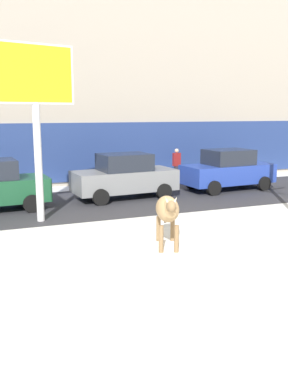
# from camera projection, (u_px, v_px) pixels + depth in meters

# --- Properties ---
(ground_plane) EXTENTS (120.00, 120.00, 0.00)m
(ground_plane) POSITION_uv_depth(u_px,v_px,m) (194.00, 257.00, 10.32)
(ground_plane) COLOR white
(road_strip) EXTENTS (60.00, 5.60, 0.01)m
(road_strip) POSITION_uv_depth(u_px,v_px,m) (110.00, 201.00, 16.71)
(road_strip) COLOR #333338
(road_strip) RESTS_ON ground
(building_facade) EXTENTS (44.00, 6.10, 13.00)m
(building_facade) POSITION_uv_depth(u_px,v_px,m) (68.00, 54.00, 22.09)
(building_facade) COLOR #A39989
(building_facade) RESTS_ON ground
(cow_tan) EXTENTS (1.03, 1.92, 1.54)m
(cow_tan) POSITION_uv_depth(u_px,v_px,m) (168.00, 210.00, 10.90)
(cow_tan) COLOR tan
(cow_tan) RESTS_ON ground
(billboard) EXTENTS (2.50, 0.77, 5.56)m
(billboard) POSITION_uv_depth(u_px,v_px,m) (35.00, 85.00, 12.93)
(billboard) COLOR silver
(billboard) RESTS_ON ground
(car_grey_sedan) EXTENTS (4.32, 2.22, 1.84)m
(car_grey_sedan) POSITION_uv_depth(u_px,v_px,m) (125.00, 176.00, 17.22)
(car_grey_sedan) COLOR slate
(car_grey_sedan) RESTS_ON ground
(car_blue_sedan) EXTENTS (4.32, 2.22, 1.84)m
(car_blue_sedan) POSITION_uv_depth(u_px,v_px,m) (228.00, 170.00, 19.11)
(car_blue_sedan) COLOR #233D9E
(car_blue_sedan) RESTS_ON ground
(pedestrian_near_billboard) EXTENTS (0.36, 0.24, 1.73)m
(pedestrian_near_billboard) POSITION_uv_depth(u_px,v_px,m) (177.00, 166.00, 20.79)
(pedestrian_near_billboard) COLOR #282833
(pedestrian_near_billboard) RESTS_ON ground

